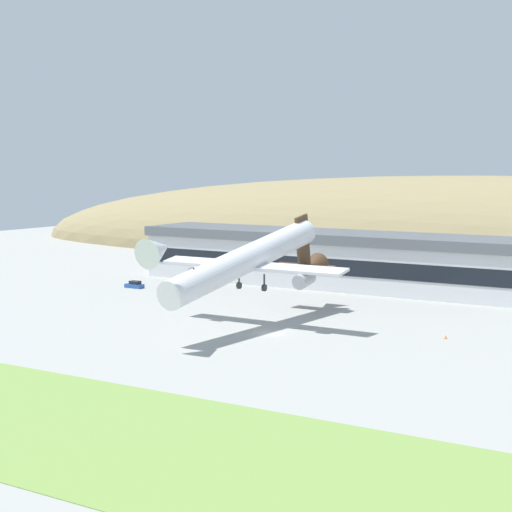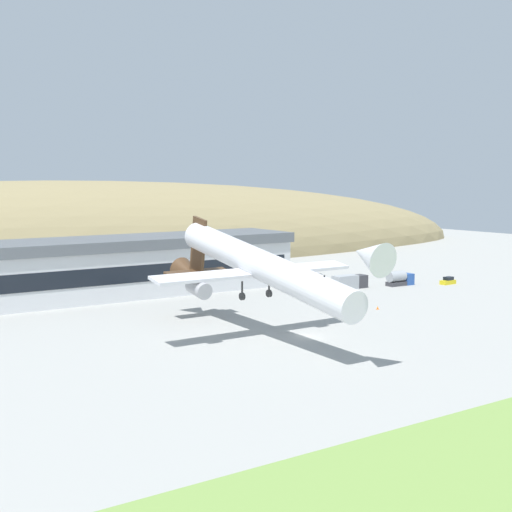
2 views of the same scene
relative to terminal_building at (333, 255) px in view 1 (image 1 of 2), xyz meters
name	(u,v)px [view 1 (image 1 of 2)]	position (x,y,z in m)	size (l,w,h in m)	color
ground_plane	(272,334)	(14.79, -49.95, -6.51)	(377.86, 377.86, 0.00)	#9E9E99
grass_strip_foreground	(26,415)	(14.79, -99.43, -6.47)	(340.07, 28.73, 0.08)	#759947
hill_backdrop	(489,260)	(13.70, 65.15, -6.51)	(315.69, 67.14, 44.93)	#8E7F56
terminal_building	(333,255)	(0.00, 0.00, 0.00)	(87.27, 16.84, 11.48)	silver
cargo_airplane	(248,261)	(8.43, -46.44, 3.90)	(32.70, 49.85, 12.37)	silver
service_car_1	(135,285)	(-33.81, -23.88, -5.89)	(4.01, 1.77, 1.50)	#264C99
traffic_cone_0	(446,337)	(38.54, -39.63, -6.23)	(0.52, 0.52, 0.58)	orange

